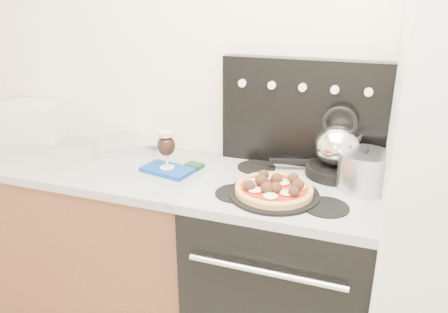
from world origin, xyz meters
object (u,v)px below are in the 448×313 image
at_px(base_cabinet, 87,236).
at_px(skillet, 335,170).
at_px(beer_glass, 166,150).
at_px(stock_pot, 363,172).
at_px(stove_body, 282,279).
at_px(pizza, 274,188).
at_px(oven_mitt, 167,170).
at_px(toaster_oven, 34,120).
at_px(pizza_pan, 274,194).
at_px(tea_kettle, 338,142).

bearing_deg(base_cabinet, skillet, 7.01).
xyz_separation_m(beer_glass, stock_pot, (0.87, 0.07, -0.02)).
relative_size(stove_body, skillet, 3.32).
bearing_deg(stock_pot, pizza, -150.96).
distance_m(base_cabinet, stock_pot, 1.52).
distance_m(beer_glass, skillet, 0.78).
xyz_separation_m(skillet, stock_pot, (0.12, -0.11, 0.05)).
height_order(oven_mitt, skillet, skillet).
xyz_separation_m(base_cabinet, toaster_oven, (-0.42, 0.19, 0.57)).
relative_size(beer_glass, skillet, 0.69).
relative_size(toaster_oven, skillet, 1.24).
xyz_separation_m(stove_body, pizza_pan, (-0.03, -0.11, 0.49)).
bearing_deg(beer_glass, pizza, -12.26).
xyz_separation_m(beer_glass, skillet, (0.75, 0.18, -0.07)).
height_order(toaster_oven, stock_pot, toaster_oven).
bearing_deg(toaster_oven, tea_kettle, -16.85).
bearing_deg(stock_pot, skillet, 138.65).
relative_size(pizza, skillet, 1.20).
distance_m(base_cabinet, skillet, 1.39).
xyz_separation_m(base_cabinet, oven_mitt, (0.53, -0.02, 0.48)).
height_order(base_cabinet, tea_kettle, tea_kettle).
height_order(toaster_oven, pizza_pan, toaster_oven).
bearing_deg(stock_pot, oven_mitt, -175.57).
height_order(toaster_oven, pizza, toaster_oven).
xyz_separation_m(base_cabinet, stock_pot, (1.40, 0.05, 0.57)).
height_order(skillet, stock_pot, stock_pot).
height_order(base_cabinet, pizza, pizza).
bearing_deg(tea_kettle, toaster_oven, -172.96).
distance_m(stove_body, pizza, 0.53).
xyz_separation_m(pizza_pan, pizza, (0.00, 0.00, 0.03)).
xyz_separation_m(stove_body, pizza, (-0.03, -0.11, 0.51)).
distance_m(oven_mitt, tea_kettle, 0.79).
distance_m(toaster_oven, pizza, 1.52).
bearing_deg(tea_kettle, stove_body, -126.06).
relative_size(toaster_oven, beer_glass, 1.78).
bearing_deg(stock_pot, toaster_oven, 175.64).
xyz_separation_m(pizza_pan, tea_kettle, (0.21, 0.29, 0.16)).
bearing_deg(pizza, base_cabinet, 172.81).
xyz_separation_m(base_cabinet, tea_kettle, (1.28, 0.16, 0.65)).
bearing_deg(toaster_oven, beer_glass, -28.11).
bearing_deg(beer_glass, oven_mitt, 0.00).
bearing_deg(skillet, pizza_pan, -125.88).
bearing_deg(tea_kettle, skillet, 0.00).
height_order(stove_body, pizza, pizza).
bearing_deg(pizza, oven_mitt, 167.74).
relative_size(pizza, stock_pot, 1.50).
xyz_separation_m(stove_body, stock_pot, (0.30, 0.08, 0.56)).
distance_m(oven_mitt, beer_glass, 0.10).
relative_size(beer_glass, stock_pot, 0.87).
bearing_deg(skillet, beer_glass, -166.90).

